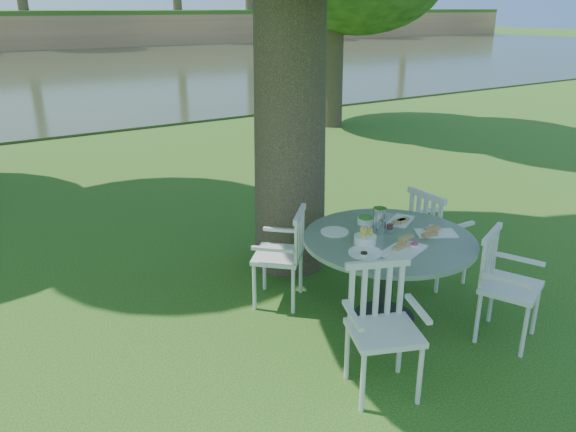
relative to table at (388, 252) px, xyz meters
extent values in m
plane|color=#19400D|center=(-0.49, 0.71, -0.69)|extent=(140.00, 140.00, 0.00)
cylinder|color=black|center=(0.00, 0.00, -0.67)|extent=(0.56, 0.56, 0.04)
cylinder|color=black|center=(0.00, 0.00, -0.28)|extent=(0.12, 0.12, 0.75)
cylinder|color=slate|center=(0.00, 0.00, 0.12)|extent=(1.53, 1.53, 0.04)
cylinder|color=silver|center=(1.21, 0.10, -0.44)|extent=(0.04, 0.04, 0.50)
cylinder|color=silver|center=(1.21, 0.54, -0.44)|extent=(0.04, 0.04, 0.50)
cylinder|color=silver|center=(0.81, 0.11, -0.44)|extent=(0.04, 0.04, 0.50)
cylinder|color=silver|center=(0.82, 0.55, -0.44)|extent=(0.04, 0.04, 0.50)
cube|color=silver|center=(1.01, 0.33, -0.17)|extent=(0.48, 0.52, 0.04)
cube|color=silver|center=(0.79, 0.33, 0.06)|extent=(0.06, 0.51, 0.51)
cylinder|color=silver|center=(-0.64, 1.12, -0.45)|extent=(0.04, 0.04, 0.47)
cylinder|color=silver|center=(-0.93, 0.82, -0.45)|extent=(0.04, 0.04, 0.47)
cylinder|color=silver|center=(-0.36, 0.86, -0.45)|extent=(0.04, 0.04, 0.47)
cylinder|color=silver|center=(-0.66, 0.56, -0.45)|extent=(0.04, 0.04, 0.47)
cube|color=silver|center=(-0.65, 0.84, -0.20)|extent=(0.65, 0.66, 0.04)
cube|color=silver|center=(-0.49, 0.70, 0.02)|extent=(0.36, 0.38, 0.48)
cylinder|color=silver|center=(-1.00, -0.87, -0.45)|extent=(0.04, 0.04, 0.49)
cylinder|color=silver|center=(-0.60, -1.04, -0.45)|extent=(0.04, 0.04, 0.49)
cylinder|color=silver|center=(-0.86, -0.51, -0.45)|extent=(0.04, 0.04, 0.49)
cylinder|color=silver|center=(-0.45, -0.67, -0.45)|extent=(0.04, 0.04, 0.49)
cube|color=silver|center=(-0.73, -0.77, -0.18)|extent=(0.63, 0.61, 0.04)
cube|color=silver|center=(-0.65, -0.57, 0.05)|extent=(0.48, 0.23, 0.50)
cylinder|color=silver|center=(0.56, -1.08, -0.45)|extent=(0.04, 0.04, 0.48)
cylinder|color=silver|center=(0.95, -0.91, -0.45)|extent=(0.04, 0.04, 0.48)
cylinder|color=silver|center=(0.41, -0.72, -0.45)|extent=(0.04, 0.04, 0.48)
cylinder|color=silver|center=(0.80, -0.56, -0.45)|extent=(0.04, 0.04, 0.48)
cube|color=silver|center=(0.68, -0.82, -0.19)|extent=(0.63, 0.61, 0.04)
cube|color=silver|center=(0.59, -0.62, 0.03)|extent=(0.47, 0.23, 0.49)
cube|color=white|center=(-0.11, -0.29, 0.15)|extent=(0.48, 0.38, 0.02)
cube|color=white|center=(0.41, -0.16, 0.15)|extent=(0.41, 0.36, 0.01)
cube|color=white|center=(0.36, 0.24, 0.15)|extent=(0.38, 0.32, 0.01)
cylinder|color=white|center=(-0.40, -0.15, 0.15)|extent=(0.28, 0.28, 0.01)
cylinder|color=white|center=(-0.34, 0.36, 0.15)|extent=(0.26, 0.26, 0.01)
cylinder|color=white|center=(-0.27, 0.01, 0.18)|extent=(0.19, 0.19, 0.08)
cylinder|color=white|center=(0.05, 0.38, 0.17)|extent=(0.16, 0.16, 0.05)
cylinder|color=silver|center=(-0.01, 0.13, 0.26)|extent=(0.12, 0.12, 0.24)
cylinder|color=white|center=(0.06, 0.07, 0.24)|extent=(0.07, 0.07, 0.19)
cylinder|color=white|center=(-0.19, 0.08, 0.20)|extent=(0.07, 0.07, 0.11)
cylinder|color=white|center=(-0.21, 0.07, 0.20)|extent=(0.07, 0.07, 0.11)
cylinder|color=white|center=(0.02, -0.29, 0.16)|extent=(0.07, 0.07, 0.03)
cylinder|color=white|center=(0.39, -0.16, 0.15)|extent=(0.06, 0.06, 0.03)
cylinder|color=white|center=(0.45, -0.07, 0.16)|extent=(0.07, 0.07, 0.03)
cylinder|color=white|center=(-0.46, -0.19, 0.16)|extent=(0.07, 0.07, 0.03)
camera|label=1|loc=(-3.25, -3.39, 2.07)|focal=35.00mm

